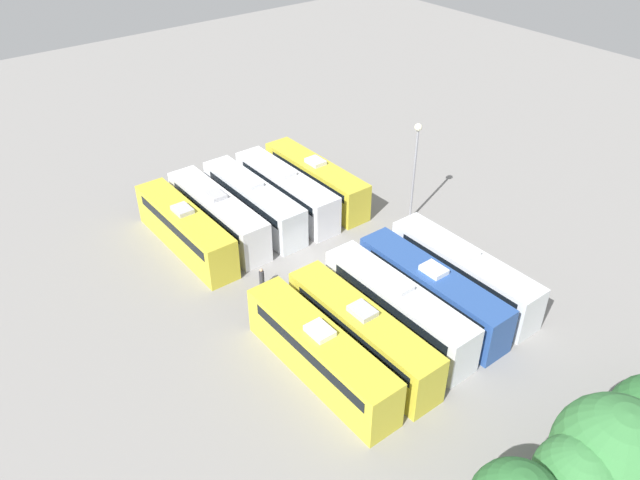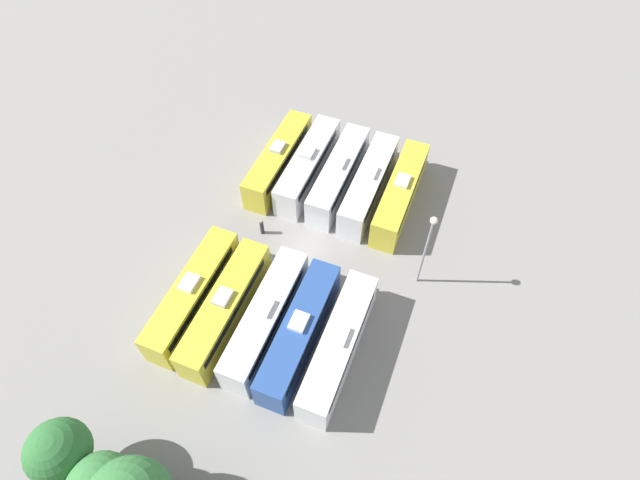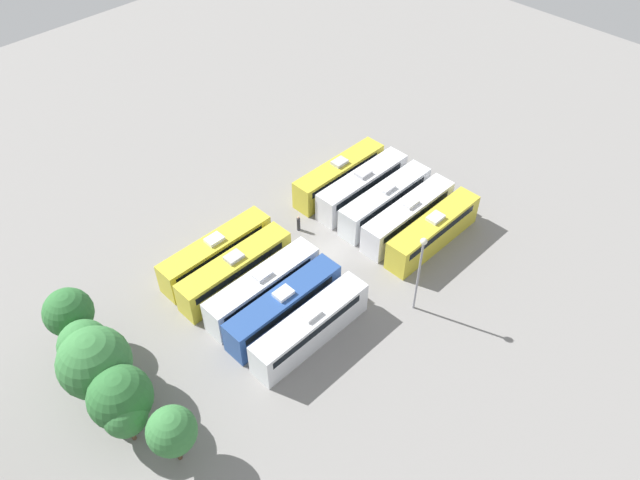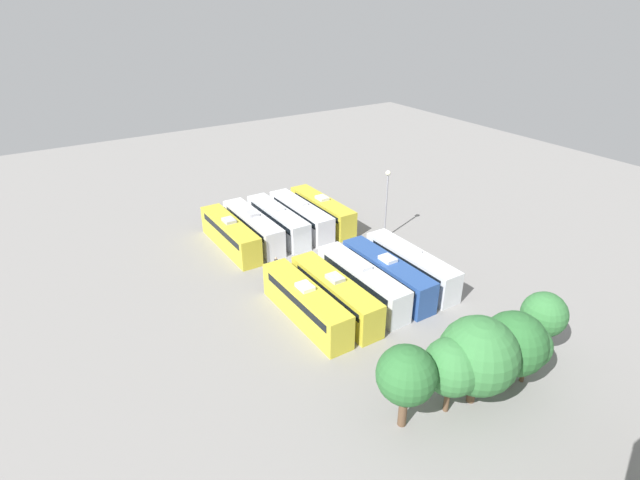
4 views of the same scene
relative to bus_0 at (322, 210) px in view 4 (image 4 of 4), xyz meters
name	(u,v)px [view 4 (image 4 of 4)]	position (x,y,z in m)	size (l,w,h in m)	color
ground_plane	(315,263)	(6.32, 8.34, -1.81)	(128.61, 128.61, 0.00)	gray
bus_0	(322,210)	(0.00, 0.00, 0.00)	(2.44, 11.73, 3.64)	gold
bus_1	(301,216)	(3.13, -0.01, 0.00)	(2.44, 11.73, 3.64)	silver
bus_2	(278,221)	(6.28, -0.16, 0.00)	(2.44, 11.73, 3.64)	silver
bus_3	(253,227)	(9.53, -0.28, 0.00)	(2.44, 11.73, 3.64)	silver
bus_4	(230,234)	(12.57, 0.08, 0.00)	(2.44, 11.73, 3.64)	gold
bus_5	(411,265)	(0.07, 16.69, 0.00)	(2.44, 11.73, 3.64)	silver
bus_6	(387,274)	(3.27, 16.76, 0.00)	(2.44, 11.73, 3.64)	#284C93
bus_7	(362,281)	(6.20, 16.58, 0.00)	(2.44, 11.73, 3.64)	silver
bus_8	(335,294)	(9.56, 16.97, 0.00)	(2.44, 11.73, 3.64)	gold
bus_9	(305,303)	(12.62, 16.78, 0.00)	(2.44, 11.73, 3.64)	gold
worker_person	(276,265)	(10.82, 7.82, -0.99)	(0.36, 0.36, 1.76)	#333338
light_pole	(387,194)	(-3.91, 7.66, 3.91)	(0.60, 0.60, 8.53)	gray
tree_0	(544,314)	(-0.80, 30.94, 2.02)	(3.61, 3.61, 5.64)	brown
tree_1	(529,346)	(2.90, 32.45, 1.52)	(3.29, 3.29, 4.99)	brown
tree_2	(514,344)	(4.11, 31.97, 1.94)	(4.78, 4.78, 6.15)	brown
tree_3	(478,356)	(7.77, 31.79, 2.34)	(5.58, 5.58, 6.95)	brown
tree_4	(452,367)	(9.94, 31.47, 2.13)	(4.05, 4.05, 5.97)	brown
tree_5	(406,375)	(13.41, 30.77, 2.51)	(4.02, 4.02, 6.37)	brown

